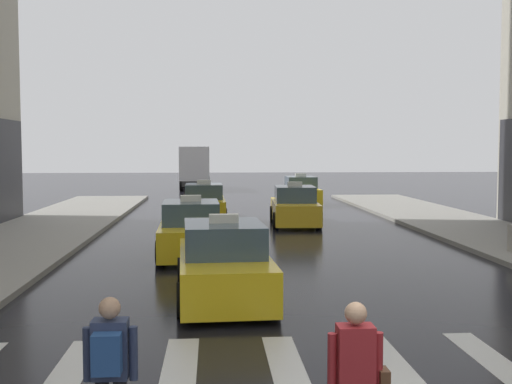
% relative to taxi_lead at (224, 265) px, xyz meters
% --- Properties ---
extents(crosswalk_markings, '(11.30, 2.80, 0.01)m').
position_rel_taxi_lead_xyz_m(crosswalk_markings, '(1.61, -4.12, -0.72)').
color(crosswalk_markings, silver).
rests_on(crosswalk_markings, ground).
extents(taxi_lead, '(2.09, 4.61, 1.80)m').
position_rel_taxi_lead_xyz_m(taxi_lead, '(0.00, 0.00, 0.00)').
color(taxi_lead, yellow).
rests_on(taxi_lead, ground).
extents(taxi_second, '(2.04, 4.59, 1.80)m').
position_rel_taxi_lead_xyz_m(taxi_second, '(-0.86, 5.45, 0.00)').
color(taxi_second, yellow).
rests_on(taxi_second, ground).
extents(taxi_third, '(2.10, 4.62, 1.80)m').
position_rel_taxi_lead_xyz_m(taxi_third, '(3.19, 12.84, 0.00)').
color(taxi_third, gold).
rests_on(taxi_third, ground).
extents(taxi_fourth, '(1.99, 4.57, 1.80)m').
position_rel_taxi_lead_xyz_m(taxi_fourth, '(-0.61, 14.74, 0.00)').
color(taxi_fourth, yellow).
rests_on(taxi_fourth, ground).
extents(taxi_fifth, '(1.94, 4.54, 1.80)m').
position_rel_taxi_lead_xyz_m(taxi_fifth, '(4.74, 22.14, 0.00)').
color(taxi_fifth, yellow).
rests_on(taxi_fifth, ground).
extents(box_truck, '(2.32, 7.56, 3.35)m').
position_rel_taxi_lead_xyz_m(box_truck, '(-1.58, 35.87, 1.13)').
color(box_truck, '#2D2D2D').
rests_on(box_truck, ground).
extents(pedestrian_with_backpack, '(0.55, 0.43, 1.65)m').
position_rel_taxi_lead_xyz_m(pedestrian_with_backpack, '(-1.26, -6.69, 0.25)').
color(pedestrian_with_backpack, black).
rests_on(pedestrian_with_backpack, ground).
extents(pedestrian_with_handbag, '(0.60, 0.24, 1.65)m').
position_rel_taxi_lead_xyz_m(pedestrian_with_handbag, '(1.18, -7.03, 0.21)').
color(pedestrian_with_handbag, '#333338').
rests_on(pedestrian_with_handbag, ground).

